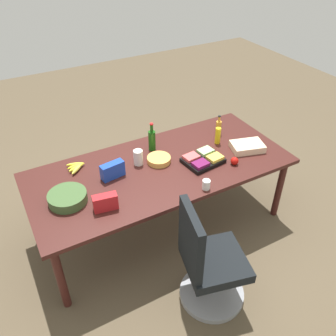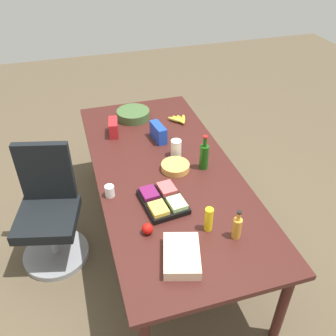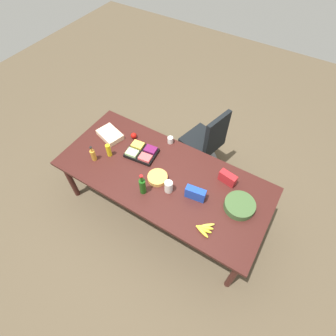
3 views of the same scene
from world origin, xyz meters
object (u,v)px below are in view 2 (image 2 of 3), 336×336
(office_chair, at_px, (50,218))
(mayo_jar, at_px, (176,148))
(wine_bottle, at_px, (204,156))
(salad_bowl, at_px, (133,114))
(mustard_bottle, at_px, (209,219))
(sheet_cake, at_px, (182,255))
(chip_bag_blue, at_px, (158,132))
(apple_red, at_px, (148,229))
(dressing_bottle, at_px, (237,227))
(chip_bowl, at_px, (175,167))
(conference_table, at_px, (165,175))
(banana_bunch, at_px, (179,119))
(chip_bag_red, at_px, (114,127))
(fruit_platter, at_px, (163,200))
(paper_cup, at_px, (110,191))

(office_chair, height_order, mayo_jar, office_chair)
(wine_bottle, bearing_deg, salad_bowl, 20.73)
(salad_bowl, xyz_separation_m, wine_bottle, (-0.98, -0.37, 0.07))
(mustard_bottle, height_order, sheet_cake, mustard_bottle)
(salad_bowl, height_order, mayo_jar, mayo_jar)
(chip_bag_blue, relative_size, mustard_bottle, 1.24)
(office_chair, xyz_separation_m, apple_red, (-0.72, -0.67, 0.40))
(dressing_bottle, height_order, chip_bowl, dressing_bottle)
(conference_table, distance_m, office_chair, 1.02)
(banana_bunch, xyz_separation_m, mayo_jar, (-0.55, 0.21, 0.05))
(wine_bottle, bearing_deg, apple_red, 133.15)
(mustard_bottle, bearing_deg, banana_bunch, -10.49)
(dressing_bottle, relative_size, apple_red, 2.90)
(banana_bunch, relative_size, salad_bowl, 0.60)
(dressing_bottle, distance_m, wine_bottle, 0.77)
(dressing_bottle, bearing_deg, banana_bunch, -4.30)
(apple_red, xyz_separation_m, chip_bag_red, (1.31, -0.00, 0.03))
(office_chair, bearing_deg, mayo_jar, -85.95)
(chip_bag_blue, height_order, chip_bag_red, chip_bag_blue)
(fruit_platter, bearing_deg, office_chair, 60.34)
(conference_table, distance_m, chip_bag_blue, 0.48)
(fruit_platter, relative_size, sheet_cake, 1.22)
(fruit_platter, height_order, paper_cup, paper_cup)
(wine_bottle, distance_m, sheet_cake, 0.97)
(apple_red, bearing_deg, mayo_jar, -29.29)
(chip_bowl, xyz_separation_m, mayo_jar, (0.19, -0.07, 0.05))
(mayo_jar, xyz_separation_m, sheet_cake, (-1.08, 0.31, -0.04))
(office_chair, bearing_deg, chip_bag_red, -49.08)
(chip_bowl, height_order, sheet_cake, sheet_cake)
(fruit_platter, distance_m, sheet_cake, 0.52)
(dressing_bottle, height_order, apple_red, dressing_bottle)
(banana_bunch, height_order, wine_bottle, wine_bottle)
(mayo_jar, bearing_deg, paper_cup, 119.89)
(fruit_platter, bearing_deg, dressing_bottle, -140.02)
(office_chair, height_order, paper_cup, office_chair)
(mustard_bottle, bearing_deg, dressing_bottle, -127.64)
(mustard_bottle, bearing_deg, apple_red, 78.62)
(apple_red, distance_m, fruit_platter, 0.30)
(salad_bowl, bearing_deg, mayo_jar, -164.45)
(dressing_bottle, height_order, mustard_bottle, dressing_bottle)
(chip_bag_blue, bearing_deg, chip_bag_red, 60.36)
(salad_bowl, height_order, paper_cup, paper_cup)
(salad_bowl, bearing_deg, sheet_cake, 176.95)
(dressing_bottle, distance_m, sheet_cake, 0.41)
(office_chair, distance_m, mayo_jar, 1.20)
(paper_cup, bearing_deg, salad_bowl, -20.63)
(chip_bag_blue, distance_m, paper_cup, 0.85)
(banana_bunch, distance_m, paper_cup, 1.24)
(mayo_jar, bearing_deg, chip_bag_blue, 14.52)
(apple_red, distance_m, sheet_cake, 0.31)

